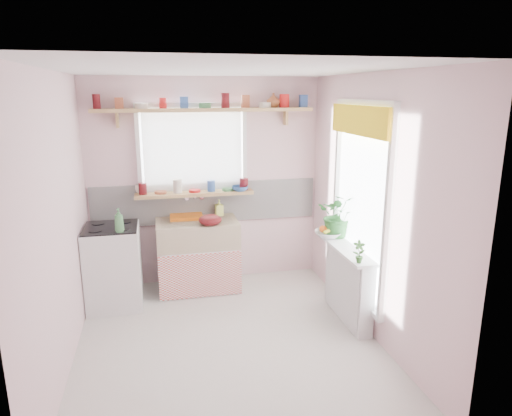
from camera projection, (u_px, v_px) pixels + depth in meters
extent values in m
plane|color=beige|center=(228.00, 342.00, 4.36)|extent=(3.20, 3.20, 0.00)
plane|color=white|center=(224.00, 69.00, 3.74)|extent=(3.20, 3.20, 0.00)
plane|color=beige|center=(206.00, 182.00, 5.57)|extent=(2.80, 0.00, 2.80)
plane|color=beige|center=(270.00, 290.00, 2.54)|extent=(2.80, 0.00, 2.80)
plane|color=beige|center=(58.00, 226.00, 3.76)|extent=(0.00, 3.20, 3.20)
plane|color=beige|center=(371.00, 208.00, 4.35)|extent=(0.00, 3.20, 3.20)
cube|color=white|center=(207.00, 202.00, 5.61)|extent=(2.74, 0.03, 0.50)
cube|color=pink|center=(207.00, 218.00, 5.66)|extent=(2.74, 0.02, 0.12)
cube|color=white|center=(192.00, 150.00, 5.43)|extent=(1.20, 0.01, 1.00)
cube|color=white|center=(193.00, 150.00, 5.37)|extent=(1.15, 0.02, 0.95)
cube|color=white|center=(362.00, 203.00, 4.54)|extent=(0.01, 1.10, 1.90)
cube|color=yellow|center=(358.00, 120.00, 4.32)|extent=(0.03, 1.20, 0.28)
cube|color=white|center=(198.00, 267.00, 5.49)|extent=(0.85, 0.55, 0.55)
cube|color=#D94940|center=(201.00, 276.00, 5.23)|extent=(0.95, 0.02, 0.53)
cube|color=#C1AD8D|center=(197.00, 233.00, 5.39)|extent=(0.95, 0.55, 0.30)
cylinder|color=silver|center=(194.00, 196.00, 5.52)|extent=(0.03, 0.22, 0.03)
cube|color=white|center=(114.00, 267.00, 5.01)|extent=(0.58, 0.58, 0.90)
cube|color=black|center=(110.00, 228.00, 4.90)|extent=(0.56, 0.56, 0.02)
cylinder|color=black|center=(95.00, 231.00, 4.74)|extent=(0.14, 0.14, 0.01)
cylinder|color=black|center=(123.00, 229.00, 4.79)|extent=(0.14, 0.14, 0.01)
cylinder|color=black|center=(98.00, 223.00, 5.00)|extent=(0.14, 0.14, 0.01)
cylinder|color=black|center=(125.00, 222.00, 5.06)|extent=(0.14, 0.14, 0.01)
cube|color=white|center=(348.00, 285.00, 4.73)|extent=(0.15, 0.90, 0.75)
cube|color=white|center=(347.00, 250.00, 4.63)|extent=(0.22, 0.95, 0.03)
cube|color=tan|center=(195.00, 194.00, 5.45)|extent=(1.40, 0.22, 0.04)
cube|color=tan|center=(205.00, 110.00, 5.23)|extent=(2.52, 0.24, 0.04)
cylinder|color=#590F14|center=(97.00, 103.00, 4.96)|extent=(0.11, 0.11, 0.12)
cylinder|color=#A55133|center=(119.00, 103.00, 5.01)|extent=(0.11, 0.11, 0.12)
cylinder|color=silver|center=(141.00, 106.00, 5.07)|extent=(0.11, 0.11, 0.06)
cylinder|color=red|center=(163.00, 103.00, 5.11)|extent=(0.11, 0.11, 0.12)
cylinder|color=#3359A5|center=(184.00, 103.00, 5.16)|extent=(0.11, 0.11, 0.12)
cylinder|color=#3F7F4C|center=(205.00, 105.00, 5.22)|extent=(0.11, 0.11, 0.06)
cylinder|color=#590F14|center=(225.00, 103.00, 5.26)|extent=(0.11, 0.11, 0.12)
cylinder|color=#A55133|center=(245.00, 102.00, 5.31)|extent=(0.11, 0.11, 0.12)
cylinder|color=silver|center=(265.00, 105.00, 5.36)|extent=(0.11, 0.11, 0.06)
cylinder|color=red|center=(284.00, 102.00, 5.41)|extent=(0.11, 0.11, 0.12)
cylinder|color=#3359A5|center=(303.00, 102.00, 5.46)|extent=(0.11, 0.11, 0.12)
cylinder|color=#590F14|center=(141.00, 189.00, 5.30)|extent=(0.11, 0.11, 0.12)
cylinder|color=#A55133|center=(159.00, 189.00, 5.34)|extent=(0.11, 0.11, 0.12)
cylinder|color=silver|center=(177.00, 190.00, 5.39)|extent=(0.11, 0.11, 0.06)
cylinder|color=red|center=(195.00, 187.00, 5.43)|extent=(0.11, 0.11, 0.12)
cylinder|color=#3359A5|center=(212.00, 186.00, 5.47)|extent=(0.11, 0.11, 0.12)
cylinder|color=#3F7F4C|center=(229.00, 188.00, 5.52)|extent=(0.11, 0.11, 0.06)
cylinder|color=#590F14|center=(246.00, 185.00, 5.56)|extent=(0.11, 0.11, 0.12)
cube|color=orange|center=(186.00, 217.00, 5.47)|extent=(0.39, 0.30, 0.04)
ellipsoid|color=#580F12|center=(210.00, 220.00, 5.17)|extent=(0.32, 0.32, 0.12)
imported|color=#2B6C2D|center=(339.00, 215.00, 4.96)|extent=(0.57, 0.54, 0.49)
imported|color=silver|center=(328.00, 234.00, 4.98)|extent=(0.35, 0.35, 0.07)
imported|color=#326428|center=(359.00, 252.00, 4.22)|extent=(0.13, 0.10, 0.22)
imported|color=#D8E365|center=(219.00, 207.00, 5.58)|extent=(0.10, 0.10, 0.20)
imported|color=silver|center=(141.00, 189.00, 5.36)|extent=(0.17, 0.17, 0.11)
imported|color=#305F9F|center=(240.00, 188.00, 5.49)|extent=(0.21, 0.21, 0.06)
imported|color=#9D5630|center=(273.00, 100.00, 5.41)|extent=(0.20, 0.20, 0.17)
imported|color=#428449|center=(119.00, 220.00, 4.68)|extent=(0.12, 0.12, 0.25)
sphere|color=orange|center=(328.00, 229.00, 4.97)|extent=(0.08, 0.08, 0.08)
sphere|color=orange|center=(332.00, 228.00, 5.01)|extent=(0.08, 0.08, 0.08)
sphere|color=orange|center=(323.00, 229.00, 4.98)|extent=(0.08, 0.08, 0.08)
cylinder|color=yellow|center=(331.00, 229.00, 4.92)|extent=(0.18, 0.04, 0.10)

